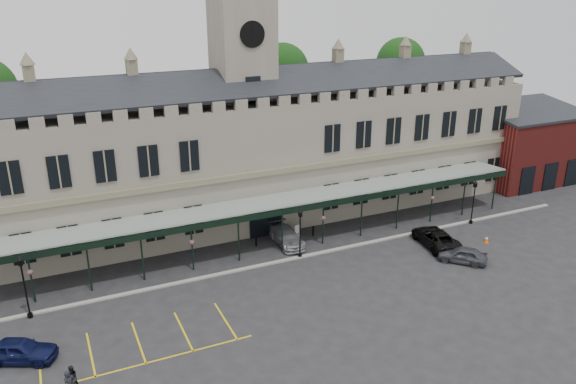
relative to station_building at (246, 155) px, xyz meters
name	(u,v)px	position (x,y,z in m)	size (l,w,h in m)	color
ground	(320,290)	(0.00, -15.91, -6.47)	(140.00, 140.00, 0.00)	black
station_building	(246,155)	(0.00, 0.00, 0.00)	(60.00, 10.36, 17.30)	slate
clock_tower	(243,86)	(0.00, 0.09, 6.64)	(5.60, 5.60, 24.80)	slate
canopy	(281,225)	(0.00, -8.45, -4.06)	(50.00, 4.10, 4.30)	#8C9E93
brick_annex	(526,146)	(34.00, -2.94, -2.31)	(12.40, 8.36, 9.23)	maroon
kerb	(290,259)	(0.00, -10.41, -6.41)	(60.00, 0.40, 0.12)	gray
parking_markings	(140,346)	(-14.00, -17.41, -6.47)	(16.00, 6.00, 0.01)	gold
tree_behind_mid	(282,71)	(8.00, 9.09, 6.35)	(6.00, 6.00, 16.00)	#332314
tree_behind_right	(400,64)	(24.00, 9.09, 6.35)	(6.00, 6.00, 16.00)	#332314
lamp_post_left	(24,281)	(-20.39, -10.74, -3.59)	(0.46, 0.46, 4.85)	black
lamp_post_mid	(300,229)	(0.92, -10.36, -3.80)	(0.43, 0.43, 4.50)	black
lamp_post_right	(474,198)	(19.37, -10.74, -3.83)	(0.42, 0.42, 4.45)	black
traffic_cone	(486,239)	(17.61, -14.75, -6.15)	(0.41, 0.41, 0.65)	#FF5C08
sign_board	(298,231)	(2.58, -6.43, -5.90)	(0.67, 0.18, 1.15)	black
bollard_left	(256,241)	(-1.66, -6.70, -6.00)	(0.17, 0.17, 0.94)	black
bollard_right	(313,231)	(3.98, -6.84, -5.99)	(0.17, 0.17, 0.95)	black
car_left_a	(20,350)	(-21.00, -15.80, -5.71)	(1.79, 4.45, 1.52)	#0C1238
car_taxi	(286,236)	(1.00, -7.39, -5.74)	(2.05, 5.03, 1.46)	#94979C
car_van	(435,238)	(13.00, -13.25, -5.71)	(2.53, 5.49, 1.52)	black
car_right_a	(462,255)	(13.00, -16.82, -5.78)	(1.63, 4.06, 1.38)	#3D3F45
person_b	(72,378)	(-18.30, -19.95, -5.67)	(0.78, 0.61, 1.60)	black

